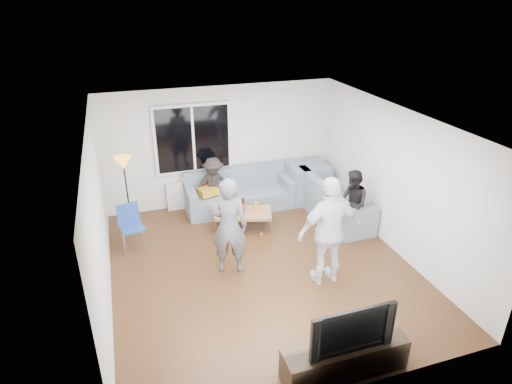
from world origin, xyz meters
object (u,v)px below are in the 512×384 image
object	(u,v)px
player_right	(330,232)
spectator_right	(352,203)
sofa_back_section	(239,190)
tv_console	(345,359)
television	(349,325)
side_chair	(132,228)
player_left	(229,226)
spectator_back	(214,185)
sofa_right_section	(335,199)
floor_lamp	(128,195)
coffee_table	(243,220)

from	to	relation	value
player_right	spectator_right	bearing A→B (deg)	-133.51
sofa_back_section	spectator_right	world-z (taller)	spectator_right
tv_console	television	distance (m)	0.53
side_chair	spectator_right	distance (m)	4.14
sofa_back_section	tv_console	size ratio (longest dim) A/B	1.44
player_left	spectator_back	bearing A→B (deg)	-78.86
spectator_right	tv_console	distance (m)	3.54
sofa_right_section	spectator_right	xyz separation A→B (m)	(0.00, -0.69, 0.23)
player_left	player_right	distance (m)	1.63
side_chair	floor_lamp	world-z (taller)	floor_lamp
sofa_right_section	tv_console	world-z (taller)	sofa_right_section
spectator_back	coffee_table	bearing A→B (deg)	-62.28
floor_lamp	spectator_right	world-z (taller)	floor_lamp
sofa_right_section	coffee_table	size ratio (longest dim) A/B	1.82
side_chair	spectator_back	bearing A→B (deg)	17.76
sofa_right_section	player_left	size ratio (longest dim) A/B	1.17
television	spectator_back	bearing A→B (deg)	96.37
sofa_back_section	side_chair	size ratio (longest dim) A/B	2.67
coffee_table	television	world-z (taller)	television
sofa_back_section	television	xyz separation A→B (m)	(-0.02, -4.77, 0.33)
floor_lamp	player_left	world-z (taller)	player_left
player_left	spectator_back	size ratio (longest dim) A/B	1.40
spectator_back	sofa_back_section	bearing A→B (deg)	3.98
sofa_right_section	tv_console	xyz separation A→B (m)	(-1.77, -3.73, -0.20)
sofa_back_section	tv_console	world-z (taller)	sofa_back_section
floor_lamp	spectator_right	distance (m)	4.32
sofa_back_section	player_right	size ratio (longest dim) A/B	1.25
side_chair	player_left	xyz separation A→B (m)	(1.51, -1.20, 0.43)
spectator_back	spectator_right	bearing A→B (deg)	-30.28
tv_console	spectator_back	bearing A→B (deg)	96.37
television	player_left	bearing A→B (deg)	106.96
sofa_right_section	player_left	xyz separation A→B (m)	(-2.56, -1.15, 0.43)
sofa_back_section	television	world-z (taller)	television
sofa_right_section	floor_lamp	world-z (taller)	floor_lamp
player_right	spectator_back	size ratio (longest dim) A/B	1.51
television	coffee_table	bearing A→B (deg)	92.58
sofa_right_section	spectator_back	distance (m)	2.55
sofa_right_section	spectator_right	distance (m)	0.73
sofa_right_section	spectator_back	bearing A→B (deg)	65.06
television	sofa_back_section	bearing A→B (deg)	89.79
side_chair	sofa_right_section	bearing A→B (deg)	-13.10
side_chair	sofa_back_section	bearing A→B (deg)	10.84
sofa_back_section	tv_console	distance (m)	4.77
floor_lamp	tv_console	distance (m)	5.06
spectator_back	tv_console	distance (m)	4.85
player_left	tv_console	distance (m)	2.77
player_left	television	distance (m)	2.70
sofa_right_section	floor_lamp	xyz separation A→B (m)	(-4.07, 0.74, 0.36)
coffee_table	tv_console	world-z (taller)	tv_console
floor_lamp	television	bearing A→B (deg)	-62.82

